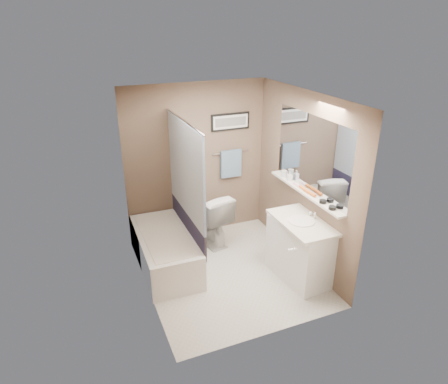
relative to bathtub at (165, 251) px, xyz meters
name	(u,v)px	position (x,y,z in m)	size (l,w,h in m)	color
ground	(228,272)	(0.75, -0.48, -0.25)	(2.50, 2.50, 0.00)	beige
ceiling	(229,98)	(0.75, -0.48, 2.13)	(2.20, 2.50, 0.04)	white
wall_back	(197,163)	(0.75, 0.75, 0.95)	(2.20, 0.04, 2.40)	brown
wall_front	(277,239)	(0.75, -1.71, 0.95)	(2.20, 0.04, 2.40)	brown
wall_left	(143,207)	(-0.33, -0.48, 0.95)	(0.04, 2.50, 2.40)	brown
wall_right	(302,181)	(1.83, -0.48, 0.95)	(0.04, 2.50, 2.40)	brown
tile_surround	(136,206)	(-0.34, 0.02, 0.75)	(0.02, 1.55, 2.00)	beige
curtain_rod	(184,120)	(0.35, 0.02, 1.80)	(0.02, 0.02, 1.55)	silver
curtain_upper	(186,169)	(0.35, 0.02, 1.15)	(0.03, 1.45, 1.28)	silver
curtain_lower	(188,224)	(0.35, 0.02, 0.33)	(0.03, 1.45, 0.36)	#24213F
mirror	(311,154)	(1.84, -0.63, 1.37)	(0.02, 1.60, 1.00)	silver
shelf	(304,192)	(1.79, -0.63, 0.85)	(0.12, 1.60, 0.03)	silver
towel_bar	(231,152)	(1.30, 0.74, 1.05)	(0.02, 0.02, 0.60)	silver
towel	(231,164)	(1.30, 0.72, 0.87)	(0.34, 0.05, 0.44)	#91B5D3
art_frame	(230,122)	(1.30, 0.76, 1.53)	(0.62, 0.03, 0.26)	black
art_mat	(231,122)	(1.30, 0.74, 1.53)	(0.56, 0.00, 0.20)	white
art_image	(231,122)	(1.30, 0.74, 1.53)	(0.50, 0.00, 0.13)	#595959
door	(321,246)	(1.30, -1.72, 0.75)	(0.80, 0.02, 2.00)	silver
door_handle	(292,250)	(0.97, -1.67, 0.75)	(0.02, 0.02, 0.10)	silver
bathtub	(165,251)	(0.00, 0.00, 0.00)	(0.70, 1.50, 0.50)	white
tub_rim	(164,235)	(0.00, 0.00, 0.25)	(0.56, 1.36, 0.02)	white
toilet	(208,218)	(0.79, 0.41, 0.17)	(0.46, 0.81, 0.83)	silver
vanity	(300,250)	(1.60, -0.91, 0.15)	(0.50, 0.90, 0.80)	white
countertop	(302,223)	(1.59, -0.91, 0.57)	(0.54, 0.96, 0.04)	silver
sink_basin	(302,221)	(1.58, -0.91, 0.60)	(0.34, 0.34, 0.01)	white
faucet_spout	(315,215)	(1.78, -0.91, 0.64)	(0.02, 0.02, 0.10)	silver
faucet_knob	(311,213)	(1.78, -0.81, 0.62)	(0.05, 0.05, 0.05)	white
candle_bowl_near	(332,208)	(1.79, -1.23, 0.89)	(0.09, 0.09, 0.04)	black
candle_bowl_far	(323,202)	(1.79, -1.03, 0.89)	(0.09, 0.09, 0.04)	black
hair_brush_front	(310,193)	(1.79, -0.75, 0.89)	(0.04, 0.04, 0.22)	#D2591D
hair_brush_back	(304,189)	(1.79, -0.61, 0.89)	(0.04, 0.04, 0.22)	orange
pink_comb	(296,185)	(1.79, -0.42, 0.87)	(0.03, 0.16, 0.01)	pink
glass_jar	(284,174)	(1.79, -0.08, 0.92)	(0.08, 0.08, 0.10)	silver
soap_bottle	(289,176)	(1.79, -0.23, 0.93)	(0.06, 0.06, 0.14)	#999999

